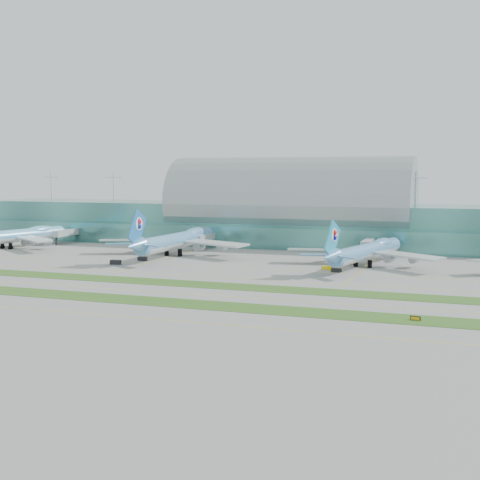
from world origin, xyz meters
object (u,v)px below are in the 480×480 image
at_px(airliner_b, 178,239).
at_px(airliner_c, 367,250).
at_px(taxiway_sign_east, 415,318).
at_px(airliner_a, 13,235).
at_px(terminal, 290,216).

bearing_deg(airliner_b, airliner_c, -3.85).
relative_size(airliner_c, taxiway_sign_east, 27.82).
height_order(airliner_b, taxiway_sign_east, airliner_b).
bearing_deg(airliner_a, airliner_c, 10.66).
height_order(terminal, airliner_c, terminal).
relative_size(airliner_b, airliner_c, 1.13).
bearing_deg(terminal, airliner_a, -152.84).
bearing_deg(terminal, airliner_c, -53.71).
height_order(terminal, airliner_b, terminal).
xyz_separation_m(airliner_b, taxiway_sign_east, (108.24, -98.89, -6.19)).
xyz_separation_m(airliner_a, airliner_b, (84.02, 2.20, 0.67)).
relative_size(terminal, airliner_a, 4.81).
xyz_separation_m(airliner_b, airliner_c, (82.30, -7.49, -0.72)).
xyz_separation_m(terminal, taxiway_sign_east, (74.28, -157.23, -13.70)).
distance_m(airliner_a, airliner_c, 166.41).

